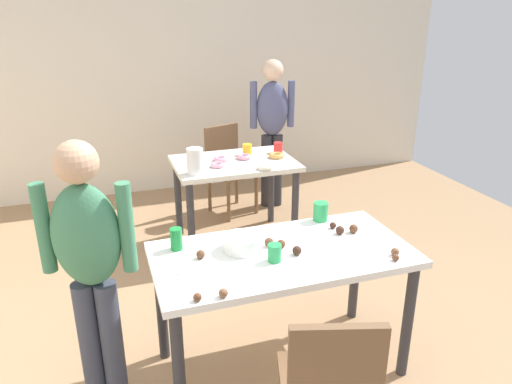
{
  "coord_description": "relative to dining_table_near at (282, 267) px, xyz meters",
  "views": [
    {
      "loc": [
        -0.84,
        -2.17,
        1.99
      ],
      "look_at": [
        0.06,
        0.5,
        0.9
      ],
      "focal_mm": 34.14,
      "sensor_mm": 36.0,
      "label": 1
    }
  ],
  "objects": [
    {
      "name": "cake_ball_8",
      "position": [
        0.47,
        0.09,
        0.12
      ],
      "size": [
        0.05,
        0.05,
        0.05
      ],
      "primitive_type": "sphere",
      "color": "brown",
      "rests_on": "dining_table_near"
    },
    {
      "name": "cake_ball_2",
      "position": [
        0.39,
        0.09,
        0.12
      ],
      "size": [
        0.05,
        0.05,
        0.05
      ],
      "primitive_type": "sphere",
      "color": "#3D2319",
      "rests_on": "dining_table_near"
    },
    {
      "name": "cake_ball_0",
      "position": [
        -0.53,
        -0.31,
        0.12
      ],
      "size": [
        0.04,
        0.04,
        0.04
      ],
      "primitive_type": "sphere",
      "color": "brown",
      "rests_on": "dining_table_near"
    },
    {
      "name": "cake_ball_10",
      "position": [
        -0.43,
        0.07,
        0.12
      ],
      "size": [
        0.05,
        0.05,
        0.05
      ],
      "primitive_type": "sphere",
      "color": "brown",
      "rests_on": "dining_table_near"
    },
    {
      "name": "cake_ball_6",
      "position": [
        0.06,
        -0.06,
        0.12
      ],
      "size": [
        0.05,
        0.05,
        0.05
      ],
      "primitive_type": "sphere",
      "color": "#3D2319",
      "rests_on": "dining_table_near"
    },
    {
      "name": "cup_near_0",
      "position": [
        -0.08,
        -0.08,
        0.15
      ],
      "size": [
        0.07,
        0.07,
        0.09
      ],
      "primitive_type": "cylinder",
      "color": "green",
      "rests_on": "dining_table_near"
    },
    {
      "name": "cake_ball_5",
      "position": [
        0.55,
        -0.23,
        0.12
      ],
      "size": [
        0.04,
        0.04,
        0.04
      ],
      "primitive_type": "sphere",
      "color": "brown",
      "rests_on": "dining_table_near"
    },
    {
      "name": "dining_table_far",
      "position": [
        0.2,
        1.64,
        -0.02
      ],
      "size": [
        1.01,
        0.71,
        0.75
      ],
      "color": "silver",
      "rests_on": "ground_plane"
    },
    {
      "name": "ground_plane",
      "position": [
        -0.04,
        0.02,
        -0.65
      ],
      "size": [
        6.4,
        6.4,
        0.0
      ],
      "primitive_type": "plane",
      "color": "#9E7A56"
    },
    {
      "name": "person_girl_near",
      "position": [
        -0.98,
        0.02,
        0.21
      ],
      "size": [
        0.45,
        0.28,
        1.44
      ],
      "color": "#383D4C",
      "rests_on": "ground_plane"
    },
    {
      "name": "cake_ball_9",
      "position": [
        -0.42,
        -0.32,
        0.12
      ],
      "size": [
        0.04,
        0.04,
        0.04
      ],
      "primitive_type": "sphere",
      "color": "brown",
      "rests_on": "dining_table_near"
    },
    {
      "name": "cake_ball_1",
      "position": [
        -0.05,
        0.08,
        0.12
      ],
      "size": [
        0.05,
        0.05,
        0.05
      ],
      "primitive_type": "sphere",
      "color": "brown",
      "rests_on": "dining_table_near"
    },
    {
      "name": "wall_back",
      "position": [
        -0.04,
        3.22,
        0.65
      ],
      "size": [
        6.4,
        0.1,
        2.6
      ],
      "primitive_type": "cube",
      "color": "beige",
      "rests_on": "ground_plane"
    },
    {
      "name": "cup_near_1",
      "position": [
        0.37,
        0.3,
        0.16
      ],
      "size": [
        0.09,
        0.09,
        0.12
      ],
      "primitive_type": "cylinder",
      "color": "green",
      "rests_on": "dining_table_near"
    },
    {
      "name": "soda_can",
      "position": [
        -0.53,
        0.21,
        0.16
      ],
      "size": [
        0.07,
        0.07,
        0.12
      ],
      "primitive_type": "cylinder",
      "color": "#198438",
      "rests_on": "dining_table_near"
    },
    {
      "name": "cup_far_0",
      "position": [
        0.65,
        1.75,
        0.15
      ],
      "size": [
        0.08,
        0.08,
        0.09
      ],
      "primitive_type": "cylinder",
      "color": "red",
      "rests_on": "dining_table_far"
    },
    {
      "name": "donut_far_4",
      "position": [
        0.38,
        1.35,
        0.12
      ],
      "size": [
        0.13,
        0.13,
        0.04
      ],
      "primitive_type": "torus",
      "color": "white",
      "rests_on": "dining_table_far"
    },
    {
      "name": "donut_far_3",
      "position": [
        0.09,
        1.68,
        0.12
      ],
      "size": [
        0.12,
        0.12,
        0.04
      ],
      "primitive_type": "torus",
      "color": "pink",
      "rests_on": "dining_table_far"
    },
    {
      "name": "dining_table_near",
      "position": [
        0.0,
        0.0,
        0.0
      ],
      "size": [
        1.39,
        0.7,
        0.75
      ],
      "color": "white",
      "rests_on": "ground_plane"
    },
    {
      "name": "donut_far_2",
      "position": [
        0.3,
        1.67,
        0.12
      ],
      "size": [
        0.13,
        0.13,
        0.04
      ],
      "primitive_type": "torus",
      "color": "pink",
      "rests_on": "dining_table_far"
    },
    {
      "name": "cup_far_1",
      "position": [
        0.36,
        1.78,
        0.15
      ],
      "size": [
        0.08,
        0.08,
        0.1
      ],
      "primitive_type": "cylinder",
      "color": "yellow",
      "rests_on": "dining_table_far"
    },
    {
      "name": "donut_far_1",
      "position": [
        -0.14,
        1.59,
        0.12
      ],
      "size": [
        0.12,
        0.12,
        0.03
      ],
      "primitive_type": "torus",
      "color": "pink",
      "rests_on": "dining_table_far"
    },
    {
      "name": "donut_far_0",
      "position": [
        0.58,
        1.62,
        0.12
      ],
      "size": [
        0.13,
        0.13,
        0.04
      ],
      "primitive_type": "torus",
      "color": "gold",
      "rests_on": "dining_table_far"
    },
    {
      "name": "fork_near",
      "position": [
        -0.5,
        -0.05,
        0.1
      ],
      "size": [
        0.17,
        0.02,
        0.01
      ],
      "primitive_type": "cube",
      "color": "silver",
      "rests_on": "dining_table_near"
    },
    {
      "name": "donut_far_5",
      "position": [
        0.03,
        1.53,
        0.12
      ],
      "size": [
        0.12,
        0.12,
        0.03
      ],
      "primitive_type": "torus",
      "color": "pink",
      "rests_on": "dining_table_far"
    },
    {
      "name": "chair_far_table",
      "position": [
        0.34,
        2.34,
        -0.16
      ],
      "size": [
        0.51,
        0.51,
        0.87
      ],
      "color": "brown",
      "rests_on": "ground_plane"
    },
    {
      "name": "cake_ball_7",
      "position": [
        0.01,
        0.04,
        0.12
      ],
      "size": [
        0.05,
        0.05,
        0.05
      ],
      "primitive_type": "sphere",
      "color": "brown",
      "rests_on": "dining_table_near"
    },
    {
      "name": "cake_ball_3",
      "position": [
        0.52,
        -0.28,
        0.12
      ],
      "size": [
        0.04,
        0.04,
        0.04
      ],
      "primitive_type": "sphere",
      "color": "brown",
      "rests_on": "dining_table_near"
    },
    {
      "name": "cake_ball_4",
      "position": [
        0.39,
        0.18,
        0.12
      ],
      "size": [
        0.04,
        0.04,
        0.04
      ],
      "primitive_type": "sphere",
      "color": "#3D2319",
      "rests_on": "dining_table_near"
    },
    {
      "name": "mixing_bowl",
      "position": [
        -0.21,
        0.09,
        0.14
      ],
      "size": [
        0.2,
        0.2,
        0.08
      ],
      "primitive_type": "cylinder",
      "color": "white",
      "rests_on": "dining_table_near"
    },
    {
      "name": "person_adult_far",
      "position": [
        0.8,
        2.32,
        0.25
      ],
      "size": [
        0.46,
        0.24,
        1.5
      ],
      "color": "#28282D",
      "rests_on": "ground_plane"
    },
    {
      "name": "pitcher_far",
      "position": [
        -0.18,
        1.41,
        0.2
      ],
      "size": [
        0.13,
        0.13,
        0.21
      ],
      "primitive_type": "cylinder",
      "color": "white",
      "rests_on": "dining_table_far"
    }
  ]
}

